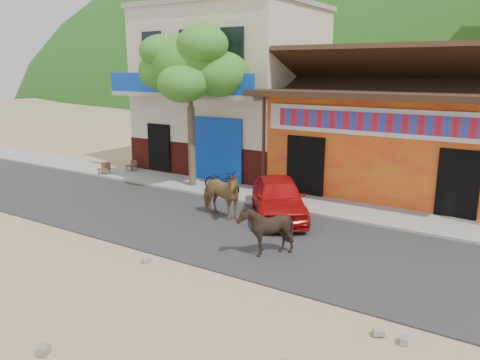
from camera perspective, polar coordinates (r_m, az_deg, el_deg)
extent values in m
plane|color=#9E825B|center=(11.21, -5.67, -10.44)|extent=(120.00, 120.00, 0.00)
cube|color=#28282B|center=(13.10, 1.14, -6.66)|extent=(60.00, 5.00, 0.04)
cube|color=gray|center=(16.03, 7.70, -2.83)|extent=(60.00, 2.00, 0.12)
cube|color=orange|center=(18.73, 18.70, 4.39)|extent=(8.00, 6.00, 3.60)
cube|color=beige|center=(21.61, -0.89, 10.75)|extent=(7.00, 6.00, 7.00)
imported|color=olive|center=(14.30, -2.49, -1.77)|extent=(1.84, 1.05, 1.47)
imported|color=black|center=(11.49, 3.15, -6.09)|extent=(1.34, 1.23, 1.29)
imported|color=#B60E0D|center=(14.39, 4.70, -2.12)|extent=(3.35, 3.91, 1.27)
imported|color=black|center=(16.74, -2.23, -0.24)|extent=(1.74, 0.81, 0.88)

